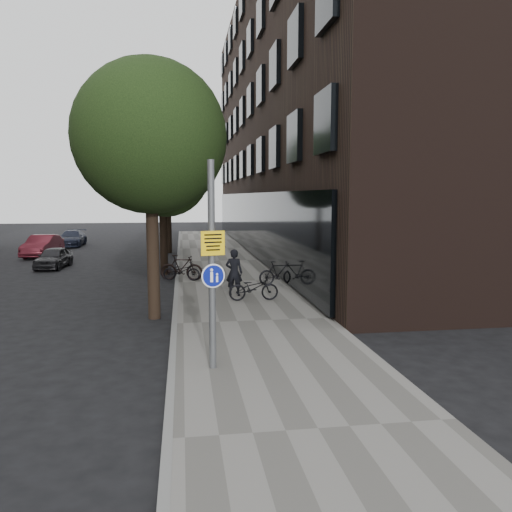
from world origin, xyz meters
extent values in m
plane|color=black|center=(0.00, 0.00, 0.00)|extent=(120.00, 120.00, 0.00)
cube|color=slate|center=(0.25, 10.00, 0.06)|extent=(4.50, 60.00, 0.12)
cube|color=slate|center=(-2.00, 10.00, 0.07)|extent=(0.15, 60.00, 0.13)
cube|color=black|center=(8.50, 22.00, 9.00)|extent=(12.00, 40.00, 18.00)
cylinder|color=black|center=(-2.60, 4.50, 1.60)|extent=(0.36, 0.36, 3.20)
sphere|color=black|center=(-2.60, 4.50, 5.30)|extent=(4.40, 4.40, 4.40)
sphere|color=black|center=(-2.20, 5.30, 4.30)|extent=(2.64, 2.64, 2.64)
cylinder|color=black|center=(-2.60, 13.00, 1.60)|extent=(0.36, 0.36, 3.20)
sphere|color=black|center=(-2.60, 13.00, 5.30)|extent=(5.00, 5.00, 5.00)
sphere|color=black|center=(-2.20, 13.80, 4.30)|extent=(3.00, 3.00, 3.00)
cylinder|color=black|center=(-2.60, 22.00, 1.60)|extent=(0.36, 0.36, 3.20)
sphere|color=black|center=(-2.60, 22.00, 5.30)|extent=(5.00, 5.00, 5.00)
sphere|color=black|center=(-2.20, 22.80, 4.30)|extent=(3.00, 3.00, 3.00)
cylinder|color=#595B5E|center=(-1.16, -0.40, 2.22)|extent=(0.14, 0.14, 4.21)
cube|color=#E7B90C|center=(-1.16, -0.40, 2.69)|extent=(0.48, 0.14, 0.49)
cylinder|color=navy|center=(-1.16, -0.40, 2.04)|extent=(0.42, 0.12, 0.43)
cylinder|color=white|center=(-1.16, -0.40, 2.04)|extent=(0.48, 0.13, 0.49)
imported|color=black|center=(0.04, 6.98, 0.95)|extent=(0.69, 0.56, 1.65)
imported|color=black|center=(0.60, 6.03, 0.56)|extent=(1.67, 0.61, 0.87)
imported|color=black|center=(2.00, 8.79, 0.60)|extent=(1.64, 0.61, 0.97)
imported|color=black|center=(-1.80, 10.45, 0.53)|extent=(1.63, 0.88, 0.81)
imported|color=black|center=(-1.80, 10.49, 0.66)|extent=(1.85, 0.90, 1.07)
imported|color=black|center=(-8.19, 15.88, 0.54)|extent=(1.49, 3.23, 1.07)
imported|color=maroon|center=(-10.05, 20.98, 0.65)|extent=(1.69, 4.06, 1.30)
imported|color=#191E2E|center=(-9.69, 27.38, 0.58)|extent=(1.68, 4.01, 1.16)
camera|label=1|loc=(-1.73, -10.30, 3.61)|focal=35.00mm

